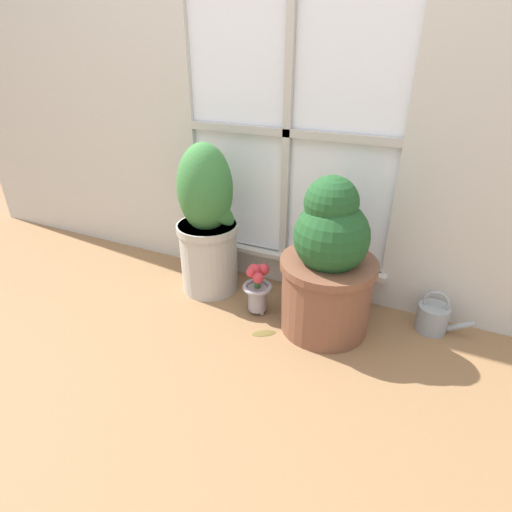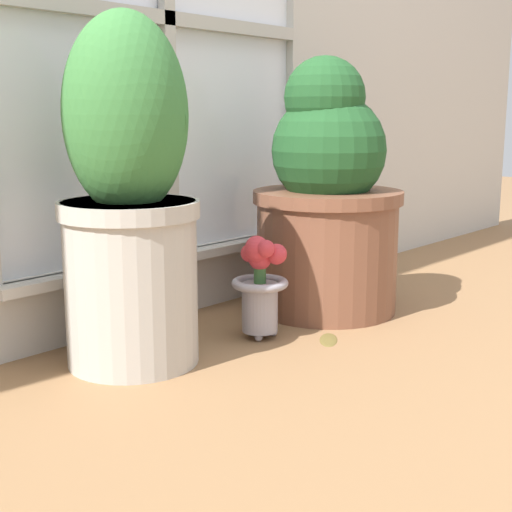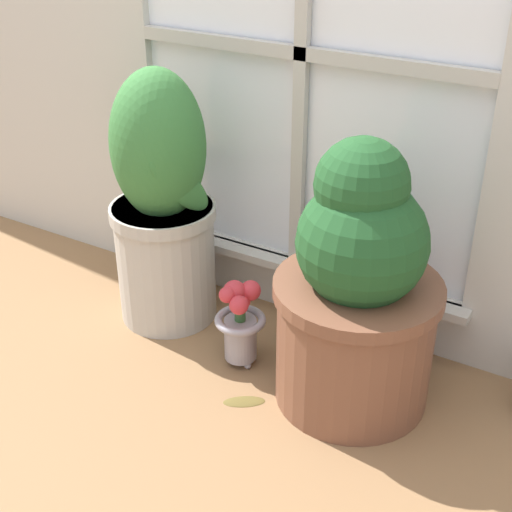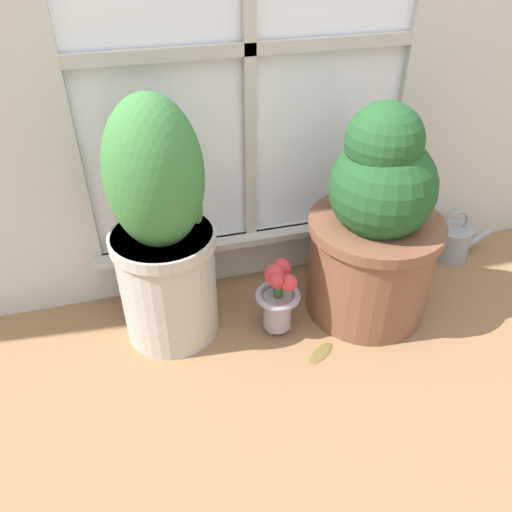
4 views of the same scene
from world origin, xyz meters
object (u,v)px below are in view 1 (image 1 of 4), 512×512
object	(u,v)px
potted_plant_right	(328,266)
potted_plant_left	(207,224)
flower_vase	(258,286)
watering_can	(433,317)

from	to	relation	value
potted_plant_right	potted_plant_left	bearing A→B (deg)	173.88
potted_plant_left	potted_plant_right	distance (m)	0.64
potted_plant_left	flower_vase	size ratio (longest dim) A/B	2.95
flower_vase	potted_plant_right	bearing A→B (deg)	5.40
watering_can	potted_plant_left	bearing A→B (deg)	-174.14
potted_plant_left	potted_plant_right	size ratio (longest dim) A/B	1.09
potted_plant_right	watering_can	world-z (taller)	potted_plant_right
potted_plant_right	flower_vase	bearing A→B (deg)	-174.60
potted_plant_left	watering_can	world-z (taller)	potted_plant_left
potted_plant_right	flower_vase	size ratio (longest dim) A/B	2.72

